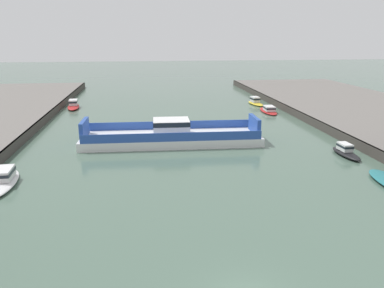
# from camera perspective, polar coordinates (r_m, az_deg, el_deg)

# --- Properties ---
(chain_ferry) EXTENTS (23.40, 7.36, 3.30)m
(chain_ferry) POSITION_cam_1_polar(r_m,az_deg,el_deg) (49.43, -3.15, 1.27)
(chain_ferry) COLOR silver
(chain_ferry) RESTS_ON ground
(moored_boat_near_left) EXTENTS (2.65, 6.30, 1.53)m
(moored_boat_near_left) POSITION_cam_1_polar(r_m,az_deg,el_deg) (79.09, 9.59, 6.37)
(moored_boat_near_left) COLOR yellow
(moored_boat_near_left) RESTS_ON ground
(moored_boat_near_right) EXTENTS (1.77, 5.42, 1.44)m
(moored_boat_near_right) POSITION_cam_1_polar(r_m,az_deg,el_deg) (47.75, 22.27, -1.04)
(moored_boat_near_right) COLOR black
(moored_boat_near_right) RESTS_ON ground
(moored_boat_mid_right) EXTENTS (2.89, 7.42, 1.61)m
(moored_boat_mid_right) POSITION_cam_1_polar(r_m,az_deg,el_deg) (77.39, -17.53, 5.65)
(moored_boat_mid_right) COLOR red
(moored_boat_mid_right) RESTS_ON ground
(moored_boat_far_right) EXTENTS (3.16, 7.85, 1.50)m
(moored_boat_far_right) POSITION_cam_1_polar(r_m,az_deg,el_deg) (39.90, -26.92, -4.83)
(moored_boat_far_right) COLOR white
(moored_boat_far_right) RESTS_ON ground
(moored_boat_upstream_b) EXTENTS (2.77, 7.50, 1.23)m
(moored_boat_upstream_b) POSITION_cam_1_polar(r_m,az_deg,el_deg) (71.10, 11.55, 5.10)
(moored_boat_upstream_b) COLOR red
(moored_boat_upstream_b) RESTS_ON ground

